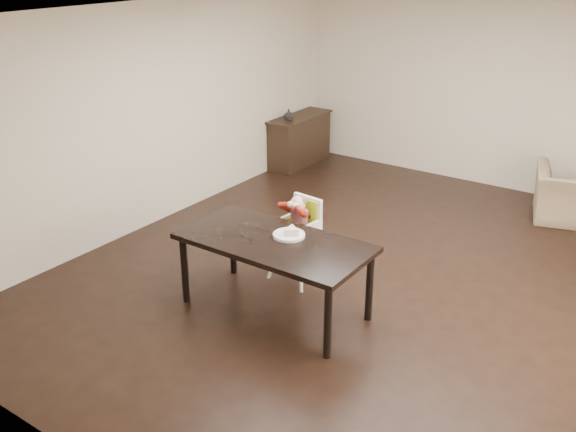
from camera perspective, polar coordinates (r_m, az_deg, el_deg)
ground at (r=6.95m, az=7.68°, el=-5.36°), size 7.00×7.00×0.00m
room_walls at (r=6.29m, az=8.58°, el=9.67°), size 6.02×7.02×2.71m
dining_table at (r=5.99m, az=-1.21°, el=-2.84°), size 1.80×0.90×0.75m
high_chair at (r=6.61m, az=1.12°, el=-0.34°), size 0.43×0.43×0.93m
plate at (r=6.01m, az=0.17°, el=-1.56°), size 0.34×0.34×0.09m
sideboard at (r=10.28m, az=1.04°, el=6.76°), size 0.44×1.26×0.79m
vase at (r=9.91m, az=0.07°, el=8.99°), size 0.17×0.17×0.16m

